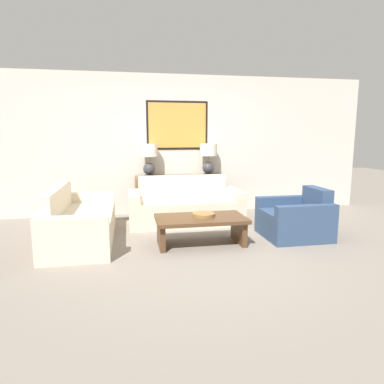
% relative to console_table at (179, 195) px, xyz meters
% --- Properties ---
extents(ground_plane, '(20.00, 20.00, 0.00)m').
position_rel_console_table_xyz_m(ground_plane, '(0.00, -2.11, -0.38)').
color(ground_plane, slate).
extents(back_wall, '(7.64, 0.12, 2.65)m').
position_rel_console_table_xyz_m(back_wall, '(0.00, 0.25, 0.95)').
color(back_wall, beige).
rests_on(back_wall, ground_plane).
extents(console_table, '(1.66, 0.35, 0.76)m').
position_rel_console_table_xyz_m(console_table, '(0.00, 0.00, 0.00)').
color(console_table, brown).
rests_on(console_table, ground_plane).
extents(table_lamp_left, '(0.33, 0.33, 0.60)m').
position_rel_console_table_xyz_m(table_lamp_left, '(-0.57, -0.00, 0.74)').
color(table_lamp_left, '#333338').
rests_on(table_lamp_left, console_table).
extents(table_lamp_right, '(0.33, 0.33, 0.60)m').
position_rel_console_table_xyz_m(table_lamp_right, '(0.57, -0.00, 0.74)').
color(table_lamp_right, '#333338').
rests_on(table_lamp_right, console_table).
extents(couch_by_back_wall, '(1.92, 0.86, 0.80)m').
position_rel_console_table_xyz_m(couch_by_back_wall, '(0.00, -0.66, -0.10)').
color(couch_by_back_wall, beige).
rests_on(couch_by_back_wall, ground_plane).
extents(couch_by_side, '(0.86, 1.92, 0.80)m').
position_rel_console_table_xyz_m(couch_by_side, '(-1.67, -1.42, -0.10)').
color(couch_by_side, beige).
rests_on(couch_by_side, ground_plane).
extents(coffee_table, '(1.24, 0.68, 0.39)m').
position_rel_console_table_xyz_m(coffee_table, '(0.02, -1.88, -0.08)').
color(coffee_table, '#4C331E').
rests_on(coffee_table, ground_plane).
extents(decorative_bowl, '(0.31, 0.31, 0.05)m').
position_rel_console_table_xyz_m(decorative_bowl, '(0.07, -1.85, 0.04)').
color(decorative_bowl, olive).
rests_on(decorative_bowl, coffee_table).
extents(armchair_near_back_wall, '(0.90, 0.86, 0.74)m').
position_rel_console_table_xyz_m(armchair_near_back_wall, '(1.50, -1.79, -0.12)').
color(armchair_near_back_wall, navy).
rests_on(armchair_near_back_wall, ground_plane).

